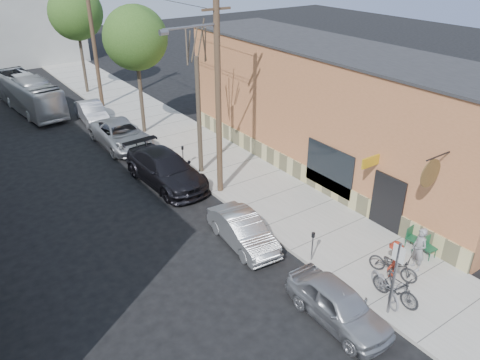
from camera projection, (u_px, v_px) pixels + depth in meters
ground at (251, 271)px, 17.93m from camera, size 120.00×120.00×0.00m
sidewalk at (200, 150)px, 28.08m from camera, size 4.50×58.00×0.15m
cafe_building at (333, 111)px, 24.66m from camera, size 6.60×20.20×6.61m
sign_post at (395, 272)px, 14.97m from camera, size 0.07×0.45×2.80m
parking_meter_near at (313, 242)px, 17.96m from camera, size 0.14×0.14×1.24m
parking_meter_far at (183, 153)px, 25.44m from camera, size 0.14×0.14×1.24m
utility_pole_near at (217, 88)px, 21.00m from camera, size 3.57×0.28×10.00m
utility_pole_far at (93, 35)px, 32.95m from camera, size 1.80×0.28×10.00m
tree_bare at (199, 117)px, 23.98m from camera, size 0.24×0.24×6.17m
tree_leafy_mid at (135, 38)px, 27.94m from camera, size 3.86×3.86×7.89m
tree_leafy_far at (76, 13)px, 35.88m from camera, size 4.12×4.12×8.25m
patio_chair_a at (413, 238)px, 18.87m from camera, size 0.55×0.55×0.88m
patio_chair_b at (429, 248)px, 18.28m from camera, size 0.57×0.57×0.88m
patron_grey at (419, 249)px, 17.44m from camera, size 0.62×0.75×1.77m
cyclist at (394, 259)px, 17.11m from camera, size 1.09×0.83×1.50m
cyclist_bike at (393, 265)px, 17.23m from camera, size 1.13×1.98×0.98m
parked_bike_a at (396, 288)px, 16.00m from camera, size 0.64×1.87×1.10m
parked_bike_b at (385, 286)px, 16.18m from camera, size 1.33×2.00×0.99m
car_0 at (338, 304)px, 15.32m from camera, size 1.67×3.99×1.35m
car_1 at (243, 231)px, 19.25m from camera, size 1.74×4.07×1.31m
car_2 at (166, 169)px, 24.04m from camera, size 2.64×5.83×1.65m
car_3 at (121, 135)px, 28.51m from camera, size 2.49×5.37×1.49m
car_4 at (92, 112)px, 32.37m from camera, size 1.79×4.28×1.37m
bus at (29, 94)px, 34.28m from camera, size 3.03×9.33×2.55m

